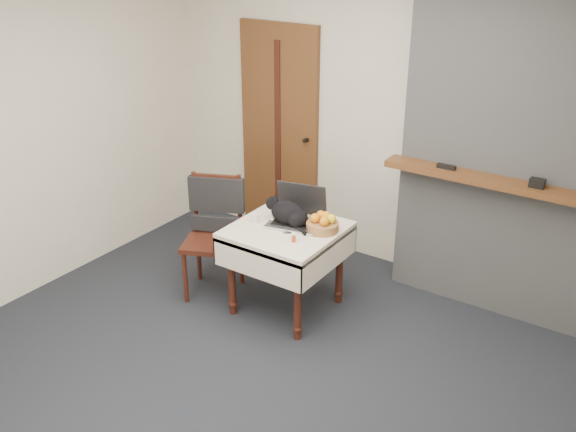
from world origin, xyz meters
name	(u,v)px	position (x,y,z in m)	size (l,w,h in m)	color
ground	(260,381)	(0.00, 0.00, 0.00)	(4.50, 4.50, 0.00)	black
room_shell	(300,107)	(0.00, 0.46, 1.76)	(4.52, 4.01, 2.61)	beige
door	(279,133)	(-1.20, 1.97, 1.00)	(0.82, 0.10, 2.00)	brown
chimney	(507,146)	(0.90, 1.85, 1.30)	(1.62, 0.48, 2.60)	gray
side_table	(286,241)	(-0.36, 0.85, 0.59)	(0.78, 0.78, 0.70)	#3A1610
laptop	(297,214)	(-0.35, 0.98, 0.77)	(0.45, 0.41, 0.29)	#B7B7BC
cat	(289,214)	(-0.38, 0.90, 0.79)	(0.43, 0.20, 0.21)	black
cream_jar	(255,218)	(-0.61, 0.80, 0.73)	(0.06, 0.06, 0.07)	white
pill_bottle	(294,237)	(-0.19, 0.69, 0.73)	(0.03, 0.03, 0.07)	#A73814
fruit_basket	(323,224)	(-0.11, 0.96, 0.76)	(0.24, 0.24, 0.14)	#AC7C45
desk_clutter	(304,230)	(-0.22, 0.88, 0.70)	(0.15, 0.02, 0.01)	black
chair	(215,219)	(-1.02, 0.81, 0.62)	(0.58, 0.57, 0.97)	#3A1610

